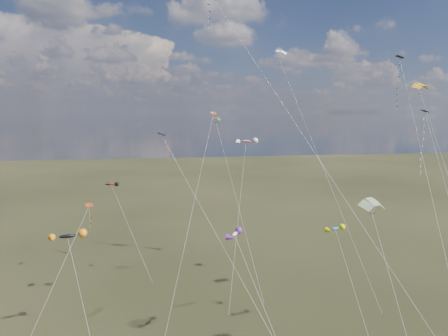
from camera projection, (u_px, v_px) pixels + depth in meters
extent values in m
cube|color=black|center=(400.00, 57.00, 52.40)|extent=(1.13, 1.17, 0.37)
cylinder|color=silver|center=(433.00, 200.00, 43.78)|extent=(4.00, 21.77, 33.59)
cylinder|color=silver|center=(327.00, 172.00, 38.75)|extent=(19.39, 29.84, 41.28)
cube|color=black|center=(161.00, 134.00, 49.56)|extent=(1.13, 1.17, 0.38)
cylinder|color=silver|center=(222.00, 244.00, 44.38)|extent=(12.63, 16.08, 23.68)
cube|color=#A23415|center=(89.00, 205.00, 54.35)|extent=(1.17, 1.14, 0.32)
cylinder|color=silver|center=(61.00, 268.00, 50.20)|extent=(5.95, 9.50, 13.85)
cube|color=#0B154E|center=(425.00, 111.00, 42.00)|extent=(0.69, 0.73, 0.26)
cube|color=orange|center=(213.00, 113.00, 55.73)|extent=(0.92, 0.89, 0.27)
cylinder|color=silver|center=(190.00, 220.00, 49.58)|extent=(8.04, 15.02, 26.27)
cylinder|color=silver|center=(327.00, 172.00, 56.74)|extent=(9.75, 16.54, 35.75)
cube|color=#332316|center=(383.00, 316.00, 51.93)|extent=(0.10, 0.10, 0.12)
cylinder|color=silver|center=(405.00, 320.00, 33.60)|extent=(0.43, 11.20, 17.97)
cylinder|color=silver|center=(238.00, 202.00, 60.96)|extent=(4.28, 16.46, 25.43)
cube|color=#332316|center=(264.00, 304.00, 55.02)|extent=(0.10, 0.10, 0.12)
ellipsoid|color=black|center=(68.00, 236.00, 45.44)|extent=(3.83, 2.11, 1.15)
cylinder|color=silver|center=(82.00, 300.00, 43.10)|extent=(3.88, 7.22, 12.38)
ellipsoid|color=red|center=(111.00, 184.00, 68.72)|extent=(2.66, 2.25, 0.90)
cylinder|color=silver|center=(131.00, 231.00, 65.41)|extent=(6.78, 9.93, 14.14)
cube|color=#332316|center=(153.00, 283.00, 62.09)|extent=(0.10, 0.10, 0.12)
ellipsoid|color=white|center=(235.00, 234.00, 43.60)|extent=(2.10, 2.57, 0.89)
cylinder|color=silver|center=(262.00, 303.00, 41.67)|extent=(4.67, 6.62, 13.18)
ellipsoid|color=red|center=(246.00, 141.00, 66.86)|extent=(3.68, 2.80, 1.19)
cylinder|color=silver|center=(238.00, 218.00, 59.45)|extent=(6.02, 17.24, 21.54)
cube|color=#332316|center=(229.00, 315.00, 52.04)|extent=(0.10, 0.10, 0.12)
ellipsoid|color=#1763AA|center=(336.00, 228.00, 46.00)|extent=(2.41, 1.50, 0.75)
cylinder|color=silver|center=(356.00, 296.00, 43.45)|extent=(1.91, 7.41, 13.07)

